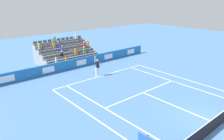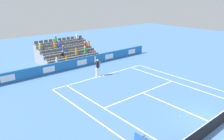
% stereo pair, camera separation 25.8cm
% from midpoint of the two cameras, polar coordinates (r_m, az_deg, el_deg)
% --- Properties ---
extents(ground_plane, '(80.00, 80.00, 0.00)m').
position_cam_midpoint_polar(ground_plane, '(15.48, 26.83, -12.99)').
color(ground_plane, '#4C7AB2').
extents(line_baseline, '(10.97, 0.10, 0.01)m').
position_cam_midpoint_polar(line_baseline, '(22.11, -2.16, -1.47)').
color(line_baseline, white).
rests_on(line_baseline, ground).
extents(line_service, '(8.23, 0.10, 0.01)m').
position_cam_midpoint_polar(line_service, '(18.40, 8.47, -5.95)').
color(line_service, white).
rests_on(line_service, ground).
extents(line_centre_service, '(0.10, 6.40, 0.01)m').
position_cam_midpoint_polar(line_centre_service, '(16.70, 16.76, -9.27)').
color(line_centre_service, white).
rests_on(line_centre_service, ground).
extents(line_singles_sideline_left, '(0.10, 11.89, 0.01)m').
position_cam_midpoint_polar(line_singles_sideline_left, '(15.54, -0.62, -10.62)').
color(line_singles_sideline_left, white).
rests_on(line_singles_sideline_left, ground).
extents(line_singles_sideline_right, '(0.10, 11.89, 0.01)m').
position_cam_midpoint_polar(line_singles_sideline_right, '(21.22, 16.85, -3.18)').
color(line_singles_sideline_right, white).
rests_on(line_singles_sideline_right, ground).
extents(line_doubles_sideline_left, '(0.10, 11.89, 0.01)m').
position_cam_midpoint_polar(line_doubles_sideline_left, '(14.82, -4.82, -12.25)').
color(line_doubles_sideline_left, white).
rests_on(line_doubles_sideline_left, ground).
extents(line_doubles_sideline_right, '(0.10, 11.89, 0.01)m').
position_cam_midpoint_polar(line_doubles_sideline_right, '(22.32, 18.81, -2.30)').
color(line_doubles_sideline_right, white).
rests_on(line_doubles_sideline_right, ground).
extents(line_centre_mark, '(0.10, 0.20, 0.01)m').
position_cam_midpoint_polar(line_centre_mark, '(22.04, -2.00, -1.53)').
color(line_centre_mark, white).
rests_on(line_centre_mark, ground).
extents(sponsor_barrier, '(20.02, 0.22, 1.08)m').
position_cam_midpoint_polar(sponsor_barrier, '(25.03, -7.73, 2.08)').
color(sponsor_barrier, '#1E66AD').
rests_on(sponsor_barrier, ground).
extents(tennis_net, '(11.97, 0.10, 1.07)m').
position_cam_midpoint_polar(tennis_net, '(15.24, 27.10, -11.39)').
color(tennis_net, '#33383D').
rests_on(tennis_net, ground).
extents(tennis_player, '(0.51, 0.42, 2.85)m').
position_cam_midpoint_polar(tennis_player, '(21.73, -3.50, 0.90)').
color(tennis_player, white).
rests_on(tennis_player, ground).
extents(stadium_stand, '(6.82, 4.75, 3.05)m').
position_cam_midpoint_polar(stadium_stand, '(27.94, -11.71, 4.20)').
color(stadium_stand, gray).
rests_on(stadium_stand, ground).
extents(loose_tennis_ball, '(0.07, 0.07, 0.07)m').
position_cam_midpoint_polar(loose_tennis_ball, '(15.54, 18.02, -11.49)').
color(loose_tennis_ball, '#D1E533').
rests_on(loose_tennis_ball, ground).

